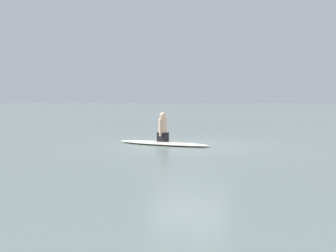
# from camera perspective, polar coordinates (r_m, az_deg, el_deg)

# --- Properties ---
(ground_plane) EXTENTS (400.00, 400.00, 0.00)m
(ground_plane) POSITION_cam_1_polar(r_m,az_deg,el_deg) (12.95, 3.05, -2.82)
(ground_plane) COLOR slate
(surfboard) EXTENTS (1.42, 3.41, 0.11)m
(surfboard) POSITION_cam_1_polar(r_m,az_deg,el_deg) (13.12, -0.75, -2.48)
(surfboard) COLOR silver
(surfboard) RESTS_ON ground
(person_paddler) EXTENTS (0.43, 0.37, 0.97)m
(person_paddler) POSITION_cam_1_polar(r_m,az_deg,el_deg) (13.08, -0.75, -0.33)
(person_paddler) COLOR black
(person_paddler) RESTS_ON surfboard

